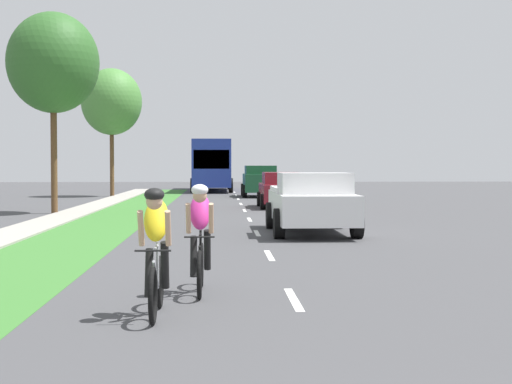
% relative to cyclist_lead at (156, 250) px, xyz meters
% --- Properties ---
extents(ground_plane, '(120.00, 120.00, 0.00)m').
position_rel_cyclist_lead_xyz_m(ground_plane, '(1.79, 12.37, -0.81)').
color(ground_plane, '#424244').
extents(grass_verge, '(2.47, 70.00, 0.01)m').
position_rel_cyclist_lead_xyz_m(grass_verge, '(-2.78, 12.37, -0.81)').
color(grass_verge, '#38722D').
rests_on(grass_verge, ground_plane).
extents(sidewalk_concrete, '(1.37, 70.00, 0.10)m').
position_rel_cyclist_lead_xyz_m(sidewalk_concrete, '(-4.70, 12.37, -0.81)').
color(sidewalk_concrete, '#9E998E').
rests_on(sidewalk_concrete, ground_plane).
extents(lane_markings_center, '(0.12, 52.71, 0.01)m').
position_rel_cyclist_lead_xyz_m(lane_markings_center, '(1.79, 16.37, -0.81)').
color(lane_markings_center, white).
rests_on(lane_markings_center, ground_plane).
extents(cyclist_lead, '(0.42, 1.72, 1.58)m').
position_rel_cyclist_lead_xyz_m(cyclist_lead, '(0.00, 0.00, 0.00)').
color(cyclist_lead, black).
rests_on(cyclist_lead, ground_plane).
extents(cyclist_trailing, '(0.42, 1.72, 1.58)m').
position_rel_cyclist_lead_xyz_m(cyclist_trailing, '(0.49, 1.66, 0.00)').
color(cyclist_trailing, black).
rests_on(cyclist_trailing, ground_plane).
extents(pickup_white, '(2.22, 5.10, 1.64)m').
position_rel_cyclist_lead_xyz_m(pickup_white, '(3.24, 11.12, 0.02)').
color(pickup_white, silver).
rests_on(pickup_white, ground_plane).
extents(sedan_maroon, '(1.98, 4.30, 1.52)m').
position_rel_cyclist_lead_xyz_m(sedan_maroon, '(3.45, 23.48, -0.04)').
color(sedan_maroon, maroon).
rests_on(sedan_maroon, ground_plane).
extents(suv_dark_green, '(2.15, 4.70, 1.79)m').
position_rel_cyclist_lead_xyz_m(suv_dark_green, '(3.14, 34.69, 0.14)').
color(suv_dark_green, '#194C2D').
rests_on(suv_dark_green, ground_plane).
extents(bus_blue, '(2.78, 11.60, 3.48)m').
position_rel_cyclist_lead_xyz_m(bus_blue, '(0.29, 44.66, 1.17)').
color(bus_blue, '#23389E').
rests_on(bus_blue, ground_plane).
extents(street_tree_near, '(3.43, 3.43, 7.56)m').
position_rel_cyclist_lead_xyz_m(street_tree_near, '(-5.44, 19.85, 4.84)').
color(street_tree_near, brown).
rests_on(street_tree_near, ground_plane).
extents(street_tree_far, '(3.48, 3.48, 7.38)m').
position_rel_cyclist_lead_xyz_m(street_tree_far, '(-5.41, 35.29, 4.64)').
color(street_tree_far, brown).
rests_on(street_tree_far, ground_plane).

